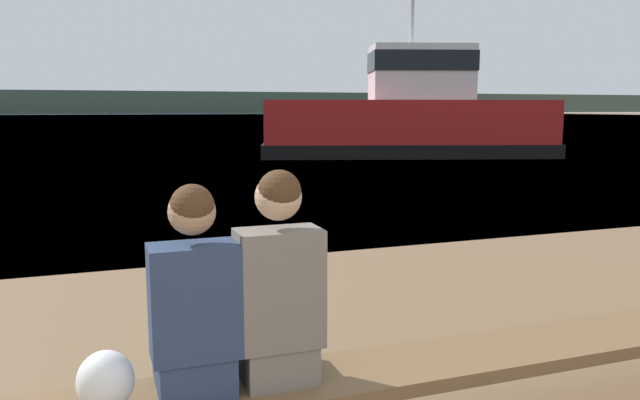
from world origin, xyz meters
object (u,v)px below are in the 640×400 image
person_right (278,291)px  shopping_bag (106,381)px  bench_main (325,389)px  tugboat_red (408,121)px  person_left (194,306)px

person_right → shopping_bag: person_right is taller
bench_main → person_right: 0.55m
shopping_bag → tugboat_red: size_ratio=0.02×
bench_main → shopping_bag: size_ratio=30.06×
tugboat_red → person_right: bearing=167.9°
person_right → tugboat_red: bearing=60.5°
bench_main → person_left: size_ratio=8.29×
shopping_bag → person_left: bearing=5.7°
person_left → tugboat_red: (10.03, 17.06, 0.37)m
person_left → person_right: person_right is taller
person_right → shopping_bag: size_ratio=3.81×
person_right → tugboat_red: 19.61m
bench_main → tugboat_red: 19.52m
shopping_bag → tugboat_red: 20.02m
tugboat_red → person_left: bearing=167.0°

